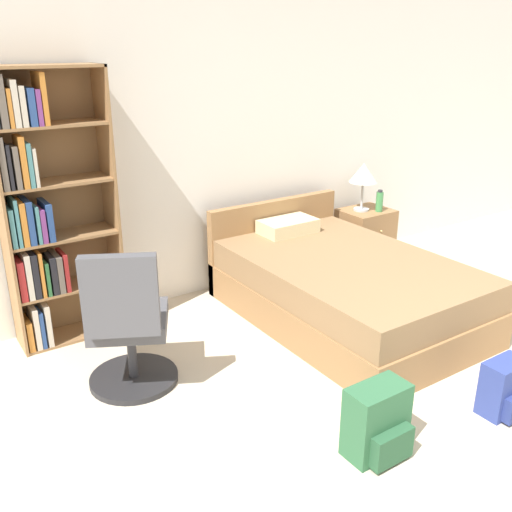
{
  "coord_description": "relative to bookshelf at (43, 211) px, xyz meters",
  "views": [
    {
      "loc": [
        -2.51,
        -1.03,
        2.13
      ],
      "look_at": [
        -0.5,
        1.98,
        0.76
      ],
      "focal_mm": 40.0,
      "sensor_mm": 36.0,
      "label": 1
    }
  ],
  "objects": [
    {
      "name": "bookshelf",
      "position": [
        0.0,
        0.0,
        0.0
      ],
      "size": [
        0.78,
        0.32,
        1.98
      ],
      "color": "olive",
      "rests_on": "ground_plane"
    },
    {
      "name": "water_bottle",
      "position": [
        3.12,
        -0.2,
        -0.35
      ],
      "size": [
        0.07,
        0.07,
        0.22
      ],
      "color": "#3F8C4C",
      "rests_on": "nightstand"
    },
    {
      "name": "wall_back",
      "position": [
        1.61,
        0.22,
        0.29
      ],
      "size": [
        9.0,
        0.06,
        2.6
      ],
      "color": "white",
      "rests_on": "ground_plane"
    },
    {
      "name": "bed",
      "position": [
        2.03,
        -0.9,
        -0.74
      ],
      "size": [
        1.37,
        2.08,
        0.77
      ],
      "color": "olive",
      "rests_on": "ground_plane"
    },
    {
      "name": "nightstand",
      "position": [
        3.06,
        -0.1,
        -0.73
      ],
      "size": [
        0.49,
        0.44,
        0.55
      ],
      "color": "olive",
      "rests_on": "ground_plane"
    },
    {
      "name": "backpack_green",
      "position": [
        1.07,
        -2.27,
        -0.81
      ],
      "size": [
        0.35,
        0.26,
        0.41
      ],
      "color": "#2D603D",
      "rests_on": "ground_plane"
    },
    {
      "name": "office_chair",
      "position": [
        0.2,
        -0.94,
        -0.58
      ],
      "size": [
        0.67,
        0.71,
        1.0
      ],
      "color": "#232326",
      "rests_on": "ground_plane"
    },
    {
      "name": "backpack_blue",
      "position": [
        1.98,
        -2.44,
        -0.84
      ],
      "size": [
        0.28,
        0.22,
        0.35
      ],
      "color": "navy",
      "rests_on": "ground_plane"
    },
    {
      "name": "table_lamp",
      "position": [
        3.0,
        -0.08,
        -0.09
      ],
      "size": [
        0.28,
        0.28,
        0.47
      ],
      "color": "#B2B2B7",
      "rests_on": "nightstand"
    }
  ]
}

